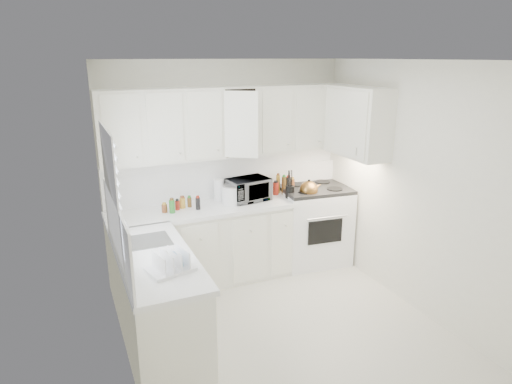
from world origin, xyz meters
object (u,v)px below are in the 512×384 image
microwave (248,187)px  tea_kettle (309,189)px  stove (313,214)px  utensil_crock (290,184)px  rice_cooker (233,193)px  dish_rack (170,260)px

microwave → tea_kettle: bearing=-24.9°
stove → microwave: stove is taller
tea_kettle → utensil_crock: (-0.22, 0.09, 0.06)m
tea_kettle → rice_cooker: 0.95m
tea_kettle → dish_rack: tea_kettle is taller
microwave → dish_rack: bearing=-140.5°
microwave → rice_cooker: size_ratio=1.92×
stove → tea_kettle: (-0.18, -0.16, 0.41)m
stove → dish_rack: bearing=-141.1°
stove → utensil_crock: size_ratio=3.60×
stove → tea_kettle: 0.48m
rice_cooker → utensil_crock: (0.72, -0.07, 0.05)m
microwave → utensil_crock: 0.52m
microwave → utensil_crock: (0.51, -0.12, 0.02)m
tea_kettle → dish_rack: size_ratio=0.77×
utensil_crock → tea_kettle: bearing=-23.1°
tea_kettle → microwave: size_ratio=0.56×
stove → utensil_crock: utensil_crock is taller
rice_cooker → dish_rack: size_ratio=0.72×
utensil_crock → dish_rack: bearing=-143.3°
microwave → dish_rack: (-1.31, -1.47, -0.07)m
microwave → rice_cooker: bearing=-177.5°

